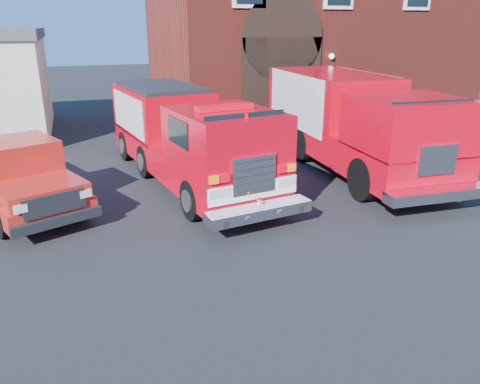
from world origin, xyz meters
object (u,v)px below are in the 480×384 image
object	(u,v)px
pickup_truck	(15,175)
secondary_truck	(350,119)
fire_engine	(186,136)
fire_station	(304,29)

from	to	relation	value
pickup_truck	secondary_truck	xyz separation A→B (m)	(10.05, 0.34, 0.74)
fire_engine	secondary_truck	xyz separation A→B (m)	(5.40, -0.27, 0.21)
fire_engine	fire_station	bearing A→B (deg)	48.89
fire_station	fire_engine	bearing A→B (deg)	-131.11
pickup_truck	secondary_truck	bearing A→B (deg)	1.93
fire_station	fire_engine	xyz separation A→B (m)	(-8.92, -10.22, -2.87)
fire_station	secondary_truck	world-z (taller)	fire_station
fire_engine	pickup_truck	bearing A→B (deg)	-172.48
pickup_truck	fire_station	bearing A→B (deg)	38.60
fire_engine	pickup_truck	size ratio (longest dim) A/B	1.53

